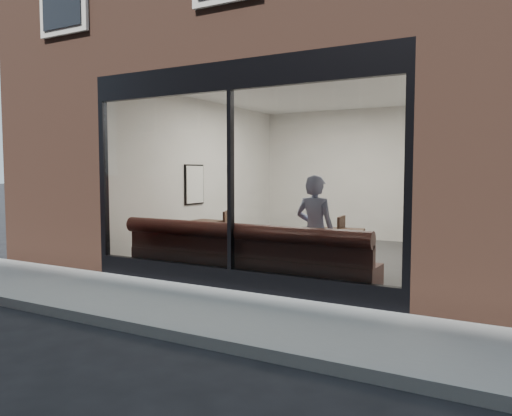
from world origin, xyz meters
The scene contains 21 objects.
ground centered at (0.00, 0.00, 0.00)m, with size 120.00×120.00×0.00m, color black.
sidewalk_near centered at (0.00, 1.00, 0.01)m, with size 40.00×2.00×0.01m, color gray.
kerb_near centered at (0.00, -0.05, 0.06)m, with size 40.00×0.10×0.12m, color gray.
host_building_pier_left centered at (-3.75, 8.00, 1.60)m, with size 2.50×12.00×3.20m, color brown.
host_building_backfill centered at (0.00, 11.00, 1.60)m, with size 5.00×6.00×3.20m, color brown.
cafe_floor centered at (0.00, 5.00, 0.02)m, with size 6.00×6.00×0.00m, color #2D2D30.
cafe_ceiling centered at (0.00, 5.00, 3.19)m, with size 6.00×6.00×0.00m, color white.
cafe_wall_back centered at (0.00, 7.99, 1.60)m, with size 5.00×5.00×0.00m, color silver.
cafe_wall_left centered at (-2.49, 5.00, 1.60)m, with size 6.00×6.00×0.00m, color silver.
cafe_wall_right centered at (2.49, 5.00, 1.60)m, with size 6.00×6.00×0.00m, color silver.
storefront_kick centered at (0.00, 2.05, 0.15)m, with size 5.00×0.10×0.30m, color black.
storefront_header centered at (0.00, 2.05, 3.00)m, with size 5.00×0.10×0.40m, color black.
storefront_mullion centered at (0.00, 2.05, 1.55)m, with size 0.06×0.10×2.50m, color black.
storefront_glass centered at (0.00, 2.02, 1.55)m, with size 4.80×4.80×0.00m, color white.
banquette centered at (0.00, 2.45, 0.23)m, with size 4.00×0.55×0.45m, color #331213.
person centered at (0.98, 2.77, 0.81)m, with size 0.59×0.39×1.63m, color #8C95BC.
cafe_table_left centered at (-1.63, 3.74, 0.74)m, with size 0.59×0.59×0.04m, color #322113.
cafe_table_right centered at (1.09, 3.59, 0.74)m, with size 0.67×0.67×0.04m, color #322113.
cafe_chair_left centered at (-1.40, 3.77, 0.24)m, with size 0.44×0.44×0.04m, color #322113.
cafe_chair_right centered at (0.81, 3.84, 0.24)m, with size 0.43×0.43×0.04m, color #322113.
wall_poster centered at (-2.45, 4.56, 1.41)m, with size 0.02×0.58×0.77m, color white.
Camera 1 is at (3.72, -3.89, 1.68)m, focal length 35.00 mm.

